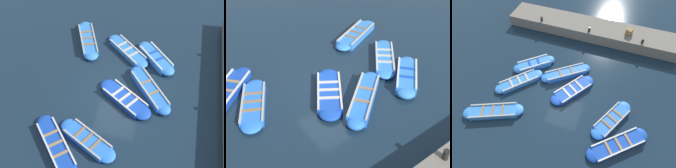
{
  "view_description": "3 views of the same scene",
  "coord_description": "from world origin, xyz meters",
  "views": [
    {
      "loc": [
        -2.22,
        10.87,
        13.29
      ],
      "look_at": [
        0.35,
        -0.41,
        0.23
      ],
      "focal_mm": 50.0,
      "sensor_mm": 36.0,
      "label": 1
    },
    {
      "loc": [
        -9.08,
        6.39,
        8.57
      ],
      "look_at": [
        -0.56,
        -0.06,
        0.41
      ],
      "focal_mm": 50.0,
      "sensor_mm": 36.0,
      "label": 2
    },
    {
      "loc": [
        5.91,
        2.08,
        10.15
      ],
      "look_at": [
        -0.65,
        -0.27,
        0.39
      ],
      "focal_mm": 28.0,
      "sensor_mm": 36.0,
      "label": 3
    }
  ],
  "objects": [
    {
      "name": "ground_plane",
      "position": [
        0.0,
        0.0,
        0.0
      ],
      "size": [
        120.0,
        120.0,
        0.0
      ],
      "primitive_type": "plane",
      "color": "#162838"
    },
    {
      "name": "boat_alongside",
      "position": [
        2.7,
        -3.8,
        0.17
      ],
      "size": [
        2.28,
        3.81,
        0.4
      ],
      "color": "#3884E0",
      "rests_on": "ground"
    },
    {
      "name": "boat_near_quay",
      "position": [
        -1.78,
        -3.07,
        0.21
      ],
      "size": [
        2.75,
        2.95,
        0.47
      ],
      "color": "#3884E0",
      "rests_on": "ground"
    },
    {
      "name": "boat_far_corner",
      "position": [
        2.12,
        3.94,
        0.15
      ],
      "size": [
        3.18,
        3.47,
        0.35
      ],
      "color": "#1947B7",
      "rests_on": "ground"
    },
    {
      "name": "boat_mid_row",
      "position": [
        0.72,
        3.33,
        0.15
      ],
      "size": [
        3.37,
        2.33,
        0.36
      ],
      "color": "blue",
      "rests_on": "ground"
    },
    {
      "name": "boat_broadside",
      "position": [
        -0.55,
        0.41,
        0.16
      ],
      "size": [
        3.43,
        2.73,
        0.37
      ],
      "color": "#1947B7",
      "rests_on": "ground"
    },
    {
      "name": "boat_end_of_row",
      "position": [
        -1.77,
        -0.51,
        0.19
      ],
      "size": [
        2.9,
        3.45,
        0.44
      ],
      "color": "blue",
      "rests_on": "ground"
    },
    {
      "name": "boat_inner_gap",
      "position": [
        0.02,
        -3.41,
        0.15
      ],
      "size": [
        3.17,
        2.95,
        0.35
      ],
      "color": "#3884E0",
      "rests_on": "ground"
    }
  ]
}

